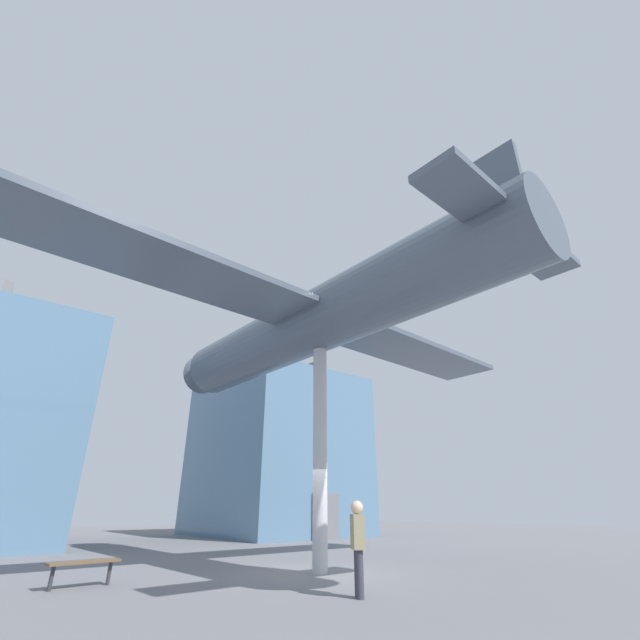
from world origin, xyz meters
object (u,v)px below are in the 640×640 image
object	(u,v)px
support_pylon_central	(320,450)
visitor_person	(358,540)
plaza_bench	(84,564)
suspended_airplane	(316,322)

from	to	relation	value
support_pylon_central	visitor_person	bearing A→B (deg)	-115.73
support_pylon_central	plaza_bench	distance (m)	6.03
suspended_airplane	visitor_person	xyz separation A→B (m)	(-1.44, -3.20, -6.10)
visitor_person	plaza_bench	size ratio (longest dim) A/B	1.15
support_pylon_central	visitor_person	size ratio (longest dim) A/B	3.64
visitor_person	suspended_airplane	bearing A→B (deg)	-172.43
suspended_airplane	support_pylon_central	bearing A→B (deg)	-90.00
plaza_bench	support_pylon_central	bearing A→B (deg)	-15.26
suspended_airplane	plaza_bench	distance (m)	8.53
visitor_person	plaza_bench	distance (m)	5.87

